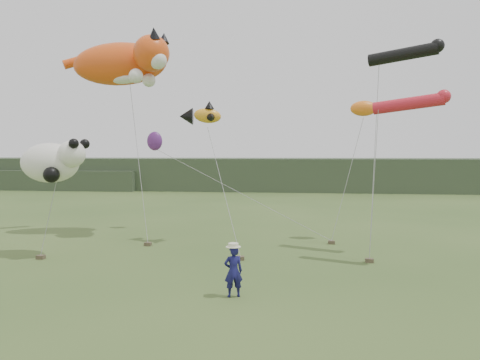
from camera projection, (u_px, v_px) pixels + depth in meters
name	position (u px, v px, depth m)	size (l,w,h in m)	color
ground	(230.00, 287.00, 16.72)	(120.00, 120.00, 0.00)	#385123
headland	(256.00, 174.00, 61.26)	(90.00, 13.00, 4.00)	#2D3D28
festival_attendant	(233.00, 271.00, 15.49)	(0.62, 0.41, 1.71)	#151550
sandbag_anchors	(226.00, 252.00, 22.13)	(14.93, 5.40, 0.17)	brown
cat_kite	(127.00, 62.00, 27.12)	(7.22, 4.09, 3.10)	#E24C14
fish_kite	(200.00, 115.00, 24.76)	(2.43, 1.61, 1.23)	orange
tube_kites	(411.00, 73.00, 21.10)	(3.47, 4.12, 3.56)	black
panda_kite	(53.00, 162.00, 21.53)	(3.25, 2.10, 2.02)	white
misc_kites	(266.00, 124.00, 27.03)	(13.62, 2.97, 2.69)	orange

